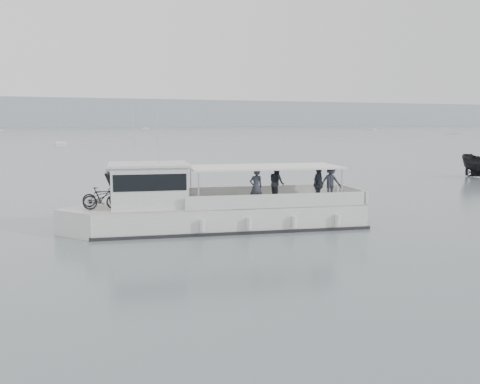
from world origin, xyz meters
name	(u,v)px	position (x,y,z in m)	size (l,w,h in m)	color
ground	(137,246)	(0.00, 0.00, 0.00)	(1400.00, 1400.00, 0.00)	slate
headland	(10,113)	(0.00, 560.00, 14.00)	(1400.00, 90.00, 28.00)	#939EA8
tour_boat	(204,208)	(3.49, 2.06, 0.93)	(13.65, 5.64, 5.70)	silver
moored_fleet	(52,134)	(10.62, 181.49, 0.36)	(321.84, 320.74, 10.08)	silver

